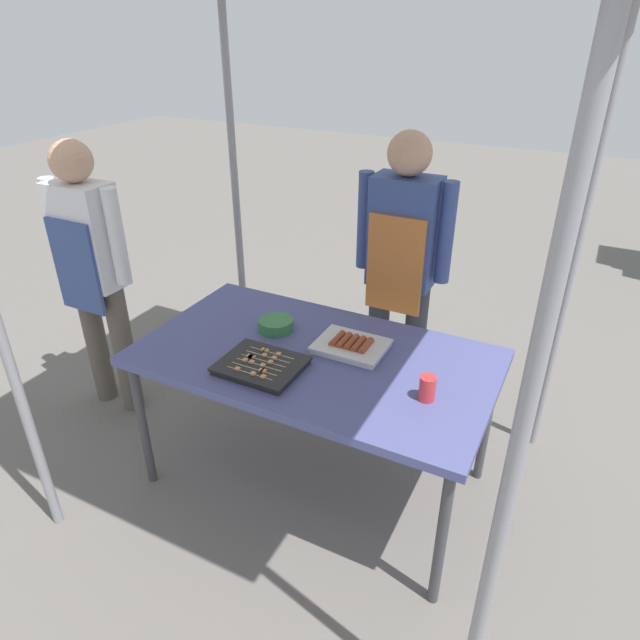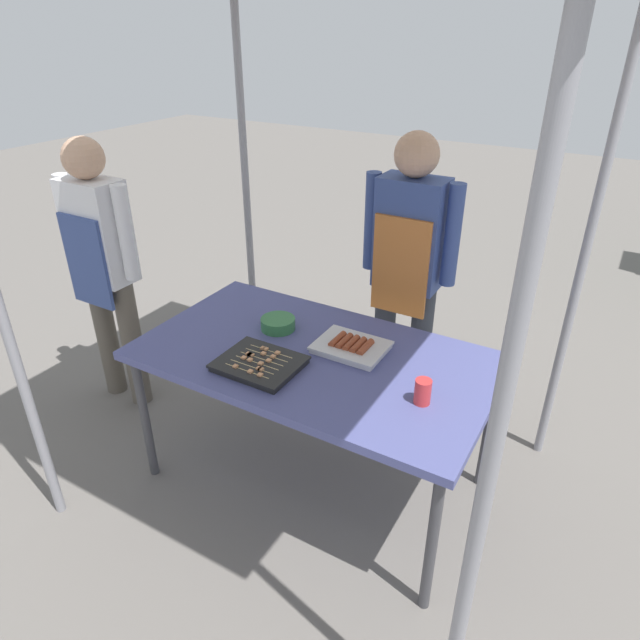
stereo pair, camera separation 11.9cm
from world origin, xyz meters
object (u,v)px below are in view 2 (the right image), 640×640
(stall_table, at_px, (314,363))
(tray_grilled_sausages, at_px, (351,346))
(condiment_bowl, at_px, (278,324))
(tray_meat_skewers, at_px, (259,364))
(drink_cup_near_edge, at_px, (423,392))
(vendor_woman, at_px, (408,261))
(customer_nearby, at_px, (102,257))

(stall_table, height_order, tray_grilled_sausages, tray_grilled_sausages)
(condiment_bowl, bearing_deg, tray_meat_skewers, -69.56)
(stall_table, bearing_deg, tray_grilled_sausages, 40.07)
(stall_table, xyz_separation_m, drink_cup_near_edge, (0.55, -0.10, 0.11))
(tray_meat_skewers, distance_m, vendor_woman, 1.02)
(condiment_bowl, relative_size, customer_nearby, 0.11)
(tray_meat_skewers, relative_size, condiment_bowl, 2.10)
(tray_meat_skewers, distance_m, condiment_bowl, 0.35)
(drink_cup_near_edge, bearing_deg, condiment_bowl, 165.72)
(condiment_bowl, xyz_separation_m, drink_cup_near_edge, (0.82, -0.21, 0.02))
(drink_cup_near_edge, xyz_separation_m, customer_nearby, (-1.93, 0.13, 0.12))
(stall_table, distance_m, drink_cup_near_edge, 0.57)
(condiment_bowl, bearing_deg, tray_grilled_sausages, -0.06)
(tray_grilled_sausages, bearing_deg, drink_cup_near_edge, -26.37)
(tray_grilled_sausages, bearing_deg, tray_meat_skewers, -130.94)
(drink_cup_near_edge, bearing_deg, stall_table, 169.74)
(condiment_bowl, xyz_separation_m, customer_nearby, (-1.11, -0.08, 0.15))
(tray_meat_skewers, height_order, drink_cup_near_edge, drink_cup_near_edge)
(condiment_bowl, distance_m, customer_nearby, 1.12)
(tray_grilled_sausages, bearing_deg, condiment_bowl, 179.94)
(tray_grilled_sausages, relative_size, drink_cup_near_edge, 3.04)
(tray_meat_skewers, height_order, vendor_woman, vendor_woman)
(tray_grilled_sausages, bearing_deg, customer_nearby, -177.08)
(vendor_woman, distance_m, customer_nearby, 1.67)
(stall_table, relative_size, condiment_bowl, 9.54)
(tray_meat_skewers, relative_size, drink_cup_near_edge, 3.35)
(condiment_bowl, bearing_deg, vendor_woman, 58.14)
(condiment_bowl, height_order, vendor_woman, vendor_woman)
(vendor_woman, relative_size, customer_nearby, 1.03)
(stall_table, distance_m, tray_grilled_sausages, 0.18)
(drink_cup_near_edge, bearing_deg, tray_grilled_sausages, 153.63)
(vendor_woman, bearing_deg, customer_nearby, 25.53)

